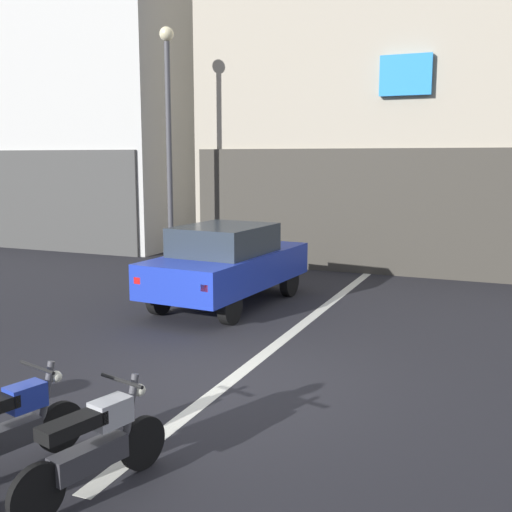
{
  "coord_description": "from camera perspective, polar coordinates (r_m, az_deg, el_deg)",
  "views": [
    {
      "loc": [
        3.37,
        -7.04,
        2.97
      ],
      "look_at": [
        -0.41,
        2.0,
        1.4
      ],
      "focal_mm": 43.22,
      "sensor_mm": 36.0,
      "label": 1
    }
  ],
  "objects": [
    {
      "name": "motorcycle_silver_row_left_mid",
      "position": [
        5.87,
        -14.7,
        -16.56
      ],
      "size": [
        0.6,
        1.63,
        0.98
      ],
      "color": "black",
      "rests_on": "ground"
    },
    {
      "name": "car_blue_crossing_near",
      "position": [
        12.41,
        -2.67,
        -0.58
      ],
      "size": [
        2.08,
        4.23,
        1.64
      ],
      "color": "black",
      "rests_on": "ground"
    },
    {
      "name": "building_corner_left",
      "position": [
        24.57,
        -16.14,
        14.98
      ],
      "size": [
        10.0,
        7.21,
        11.3
      ],
      "color": "silver",
      "rests_on": "ground"
    },
    {
      "name": "motorcycle_blue_row_leftmost",
      "position": [
        6.46,
        -21.92,
        -14.48
      ],
      "size": [
        0.61,
        1.63,
        0.98
      ],
      "color": "black",
      "rests_on": "ground"
    },
    {
      "name": "building_mid_block",
      "position": [
        19.67,
        12.43,
        16.79
      ],
      "size": [
        9.59,
        7.29,
        11.38
      ],
      "color": "#B2A893",
      "rests_on": "ground"
    },
    {
      "name": "street_lamp",
      "position": [
        16.34,
        -8.1,
        12.03
      ],
      "size": [
        0.36,
        0.36,
        6.22
      ],
      "color": "#47474C",
      "rests_on": "ground"
    },
    {
      "name": "lane_centre_line",
      "position": [
        13.79,
        8.04,
        -3.41
      ],
      "size": [
        0.2,
        18.0,
        0.01
      ],
      "primitive_type": "cube",
      "color": "silver",
      "rests_on": "ground"
    },
    {
      "name": "ground_plane",
      "position": [
        8.35,
        -2.73,
        -11.74
      ],
      "size": [
        120.0,
        120.0,
        0.0
      ],
      "primitive_type": "plane",
      "color": "#232328"
    }
  ]
}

